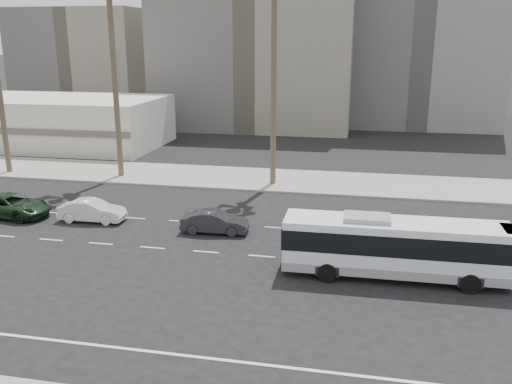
% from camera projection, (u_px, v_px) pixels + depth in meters
% --- Properties ---
extents(ground, '(700.00, 700.00, 0.00)m').
position_uv_depth(ground, '(320.00, 261.00, 27.33)').
color(ground, black).
rests_on(ground, ground).
extents(sidewalk_north, '(120.00, 7.00, 0.15)m').
position_uv_depth(sidewalk_north, '(337.00, 183.00, 41.93)').
color(sidewalk_north, gray).
rests_on(sidewalk_north, ground).
extents(commercial_low, '(22.00, 12.16, 5.00)m').
position_uv_depth(commercial_low, '(57.00, 121.00, 56.88)').
color(commercial_low, silver).
rests_on(commercial_low, ground).
extents(midrise_beige_west, '(24.00, 18.00, 18.00)m').
position_uv_depth(midrise_beige_west, '(259.00, 54.00, 69.62)').
color(midrise_beige_west, slate).
rests_on(midrise_beige_west, ground).
extents(midrise_gray_center, '(20.00, 20.00, 26.00)m').
position_uv_depth(midrise_gray_center, '(418.00, 22.00, 71.33)').
color(midrise_gray_center, slate).
rests_on(midrise_gray_center, ground).
extents(midrise_beige_far, '(18.00, 16.00, 15.00)m').
position_uv_depth(midrise_beige_far, '(93.00, 63.00, 79.70)').
color(midrise_beige_far, slate).
rests_on(midrise_beige_far, ground).
extents(city_bus, '(10.34, 2.53, 2.96)m').
position_uv_depth(city_bus, '(395.00, 246.00, 25.09)').
color(city_bus, silver).
rests_on(city_bus, ground).
extents(car_a, '(1.56, 3.95, 1.28)m').
position_uv_depth(car_a, '(215.00, 222.00, 31.20)').
color(car_a, '#29292C').
rests_on(car_a, ground).
extents(car_b, '(1.56, 4.12, 1.34)m').
position_uv_depth(car_b, '(92.00, 211.00, 33.17)').
color(car_b, white).
rests_on(car_b, ground).
extents(car_c, '(2.86, 5.38, 1.44)m').
position_uv_depth(car_c, '(10.00, 205.00, 34.06)').
color(car_c, black).
rests_on(car_c, ground).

